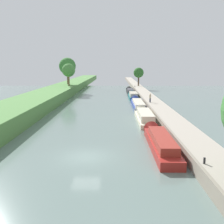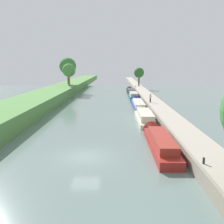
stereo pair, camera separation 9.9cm
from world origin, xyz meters
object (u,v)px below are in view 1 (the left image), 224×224
narrowboat_blue (138,104)px  narrowboat_black (130,91)px  narrowboat_red (160,141)px  mooring_bollard_near (204,161)px  narrowboat_teal (133,95)px  person_walking (150,98)px  mooring_bollard_far (135,86)px  narrowboat_cream (144,116)px

narrowboat_blue → narrowboat_black: narrowboat_blue is taller
narrowboat_blue → narrowboat_black: 25.88m
narrowboat_red → narrowboat_black: 51.78m
mooring_bollard_near → narrowboat_teal: bearing=92.4°
narrowboat_black → mooring_bollard_near: mooring_bollard_near is taller
narrowboat_teal → narrowboat_black: (0.03, 12.67, -0.10)m
person_walking → mooring_bollard_far: 34.55m
narrowboat_cream → mooring_bollard_near: (2.05, -19.88, 0.74)m
narrowboat_cream → narrowboat_black: bearing=89.8°
narrowboat_red → narrowboat_cream: (-0.10, 12.96, -0.05)m
narrowboat_red → mooring_bollard_near: size_ratio=26.43×
narrowboat_teal → person_walking: (2.15, -15.58, 1.39)m
narrowboat_red → narrowboat_black: size_ratio=0.84×
narrowboat_blue → person_walking: size_ratio=8.73×
narrowboat_cream → narrowboat_red: bearing=-89.5°
narrowboat_red → narrowboat_blue: (0.06, 25.90, -0.13)m
narrowboat_cream → narrowboat_teal: size_ratio=1.12×
narrowboat_red → narrowboat_black: (0.06, 51.78, -0.15)m
narrowboat_black → narrowboat_blue: bearing=-90.0°
mooring_bollard_far → narrowboat_teal: bearing=-95.8°
narrowboat_blue → person_walking: (2.12, -2.37, 1.47)m
narrowboat_blue → narrowboat_teal: (-0.03, 13.21, 0.08)m
narrowboat_blue → mooring_bollard_far: mooring_bollard_far is taller
narrowboat_cream → mooring_bollard_far: 45.16m
person_walking → narrowboat_teal: bearing=97.9°
narrowboat_red → narrowboat_blue: narrowboat_red is taller
mooring_bollard_near → mooring_bollard_far: size_ratio=1.00×
narrowboat_cream → narrowboat_black: size_ratio=0.83×
narrowboat_cream → narrowboat_teal: (0.13, 26.15, -0.00)m
narrowboat_teal → person_walking: bearing=-82.1°
narrowboat_red → narrowboat_cream: 12.96m
person_walking → mooring_bollard_near: (-0.24, -30.45, -0.65)m
narrowboat_blue → narrowboat_teal: narrowboat_teal is taller
narrowboat_cream → narrowboat_blue: 12.94m
narrowboat_cream → narrowboat_black: (0.16, 38.82, -0.10)m
narrowboat_black → mooring_bollard_near: size_ratio=31.39×
person_walking → mooring_bollard_near: size_ratio=3.69×
mooring_bollard_far → narrowboat_blue: bearing=-93.4°
narrowboat_cream → narrowboat_teal: narrowboat_cream is taller
narrowboat_teal → narrowboat_red: bearing=-90.0°
narrowboat_teal → mooring_bollard_near: bearing=-87.6°
narrowboat_blue → person_walking: 3.51m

